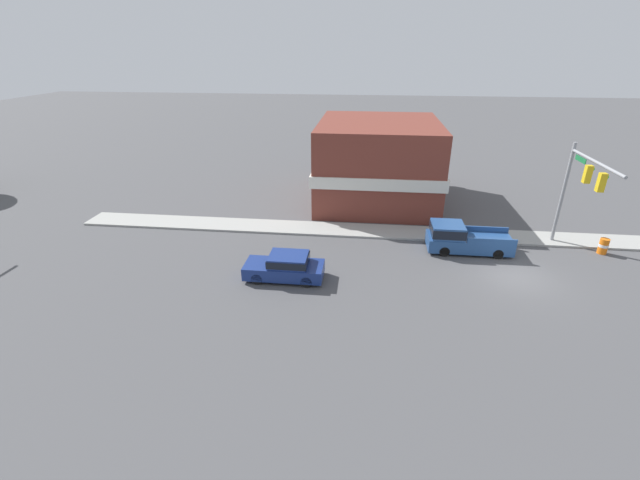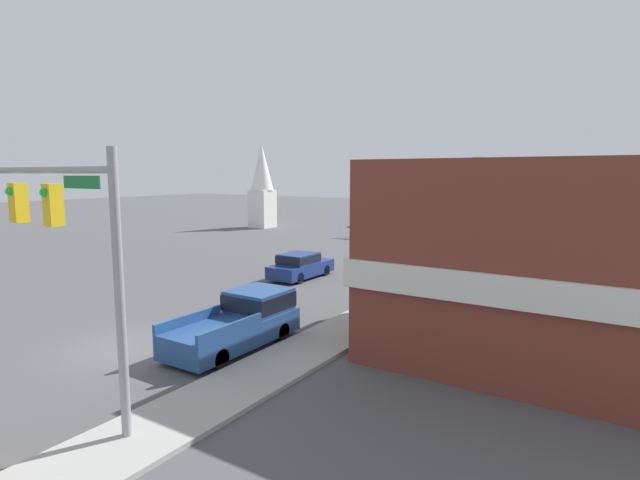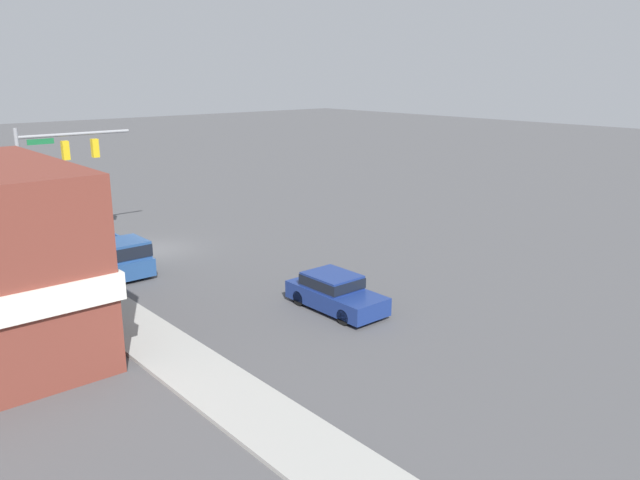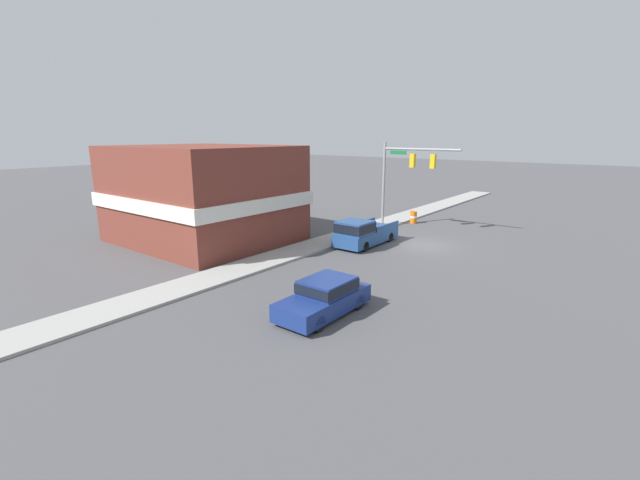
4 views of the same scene
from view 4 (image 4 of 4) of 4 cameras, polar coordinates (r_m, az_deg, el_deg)
ground_plane at (r=30.28m, az=13.53°, el=-0.70°), size 200.00×200.00×0.00m
sidewalk_curb at (r=32.94m, az=4.52°, el=0.95°), size 2.40×60.00×0.14m
near_signal_assembly at (r=34.53m, az=11.37°, el=9.42°), size 6.31×0.49×6.83m
car_lead at (r=18.22m, az=0.65°, el=-7.49°), size 1.91×4.54×1.52m
pickup_truck_parked at (r=29.30m, az=5.68°, el=0.99°), size 2.09×5.33×1.86m
construction_barrel at (r=37.53m, az=12.35°, el=2.98°), size 0.58×0.58×1.03m
corner_brick_building at (r=31.58m, az=-15.27°, el=5.90°), size 11.80×10.15×6.68m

